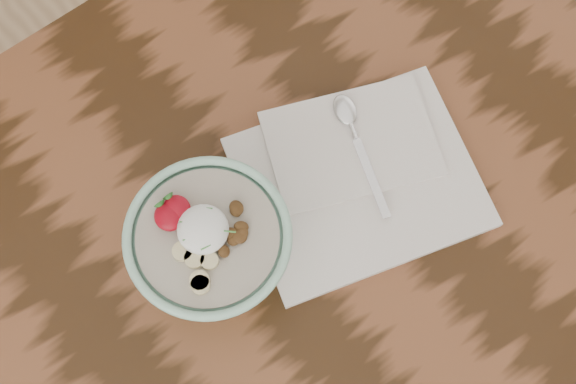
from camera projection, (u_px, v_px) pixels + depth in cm
name	position (u px, v px, depth cm)	size (l,w,h in cm)	color
table	(269.00, 287.00, 105.88)	(160.00, 90.00, 75.00)	#311C0C
breakfast_bowl	(210.00, 245.00, 91.51)	(18.80, 18.80, 12.81)	#9CD2B8
napkin	(357.00, 174.00, 100.23)	(33.63, 29.82, 1.75)	silver
spoon	(351.00, 126.00, 100.74)	(7.15, 16.96, 0.90)	silver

